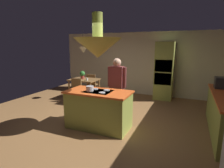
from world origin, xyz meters
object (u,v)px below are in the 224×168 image
at_px(chair_facing_island, 75,89).
at_px(cooking_pot_on_cooktop, 90,88).
at_px(person_at_island, 117,85).
at_px(chair_by_back_wall, 92,83).
at_px(kitchen_island, 99,109).
at_px(cup_on_table, 87,79).
at_px(oven_tower, 164,71).
at_px(dining_table, 84,82).
at_px(potted_plant_on_table, 82,74).

height_order(chair_facing_island, cooking_pot_on_cooktop, cooking_pot_on_cooktop).
distance_m(person_at_island, chair_by_back_wall, 2.83).
relative_size(kitchen_island, cup_on_table, 17.48).
relative_size(oven_tower, cooking_pot_on_cooktop, 11.97).
height_order(kitchen_island, chair_by_back_wall, kitchen_island).
bearing_deg(cup_on_table, dining_table, 141.01).
bearing_deg(cooking_pot_on_cooktop, potted_plant_on_table, 125.78).
bearing_deg(dining_table, cup_on_table, -38.99).
bearing_deg(chair_by_back_wall, potted_plant_on_table, 79.97).
distance_m(chair_by_back_wall, cooking_pot_on_cooktop, 3.28).
distance_m(dining_table, chair_by_back_wall, 0.64).
xyz_separation_m(chair_by_back_wall, cup_on_table, (0.25, -0.82, 0.30)).
xyz_separation_m(kitchen_island, oven_tower, (1.10, 3.24, 0.61)).
distance_m(kitchen_island, cup_on_table, 2.41).
bearing_deg(oven_tower, kitchen_island, -108.74).
bearing_deg(dining_table, oven_tower, 22.21).
bearing_deg(chair_facing_island, person_at_island, -22.61).
bearing_deg(potted_plant_on_table, cooking_pot_on_cooktop, -54.22).
distance_m(chair_facing_island, cup_on_table, 0.58).
bearing_deg(oven_tower, chair_by_back_wall, -169.48).
height_order(chair_by_back_wall, potted_plant_on_table, potted_plant_on_table).
bearing_deg(person_at_island, dining_table, 143.37).
distance_m(dining_table, cup_on_table, 0.36).
distance_m(person_at_island, potted_plant_on_table, 2.49).
relative_size(kitchen_island, dining_table, 1.51).
xyz_separation_m(kitchen_island, person_at_island, (0.21, 0.68, 0.50)).
bearing_deg(chair_facing_island, oven_tower, 32.25).
height_order(chair_by_back_wall, cooking_pot_on_cooktop, cooking_pot_on_cooktop).
bearing_deg(person_at_island, cup_on_table, 143.73).
bearing_deg(person_at_island, oven_tower, 70.76).
distance_m(oven_tower, chair_by_back_wall, 2.90).
bearing_deg(chair_facing_island, dining_table, 90.00).
distance_m(chair_facing_island, cooking_pot_on_cooktop, 2.28).
xyz_separation_m(kitchen_island, cup_on_table, (-1.45, 1.90, 0.34)).
bearing_deg(kitchen_island, cooking_pot_on_cooktop, -140.91).
bearing_deg(kitchen_island, chair_facing_island, 139.02).
bearing_deg(cup_on_table, person_at_island, -36.27).
distance_m(kitchen_island, cooking_pot_on_cooktop, 0.58).
bearing_deg(cooking_pot_on_cooktop, chair_by_back_wall, 118.36).
relative_size(potted_plant_on_table, cup_on_table, 3.33).
bearing_deg(chair_by_back_wall, person_at_island, 133.05).
distance_m(chair_facing_island, chair_by_back_wall, 1.25).
bearing_deg(cup_on_table, chair_by_back_wall, 106.77).
xyz_separation_m(dining_table, chair_by_back_wall, (0.00, 0.62, -0.15)).
distance_m(oven_tower, cup_on_table, 2.90).
xyz_separation_m(chair_facing_island, cup_on_table, (0.25, 0.42, 0.30)).
xyz_separation_m(oven_tower, cooking_pot_on_cooktop, (-1.26, -3.37, -0.07)).
relative_size(chair_facing_island, chair_by_back_wall, 1.00).
bearing_deg(oven_tower, potted_plant_on_table, -159.33).
height_order(kitchen_island, cooking_pot_on_cooktop, cooking_pot_on_cooktop).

